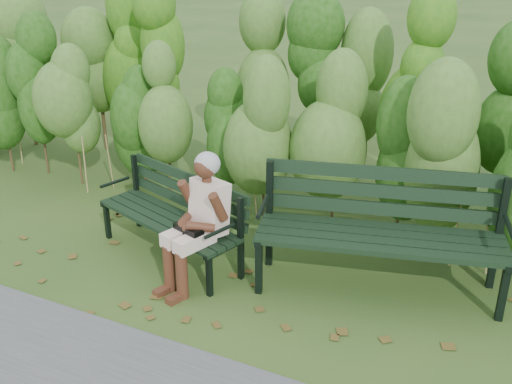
% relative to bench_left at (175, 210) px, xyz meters
% --- Properties ---
extents(ground, '(80.00, 80.00, 0.00)m').
position_rel_bench_left_xyz_m(ground, '(0.78, -0.22, -0.47)').
color(ground, '#28461A').
extents(hedge_band, '(11.04, 1.67, 2.42)m').
position_rel_bench_left_xyz_m(hedge_band, '(0.78, 1.64, 0.79)').
color(hedge_band, '#47381E').
rests_on(hedge_band, ground).
extents(leaf_litter, '(5.88, 2.22, 0.01)m').
position_rel_bench_left_xyz_m(leaf_litter, '(0.77, -0.34, -0.46)').
color(leaf_litter, brown).
rests_on(leaf_litter, ground).
extents(bench_left, '(1.67, 0.98, 0.79)m').
position_rel_bench_left_xyz_m(bench_left, '(0.00, 0.00, 0.00)').
color(bench_left, black).
rests_on(bench_left, ground).
extents(bench_right, '(2.16, 1.15, 1.03)m').
position_rel_bench_left_xyz_m(bench_right, '(1.86, 0.31, 0.14)').
color(bench_right, black).
rests_on(bench_right, ground).
extents(seated_woman, '(0.53, 0.75, 1.19)m').
position_rel_bench_left_xyz_m(seated_woman, '(0.45, -0.32, 0.20)').
color(seated_woman, beige).
rests_on(seated_woman, ground).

